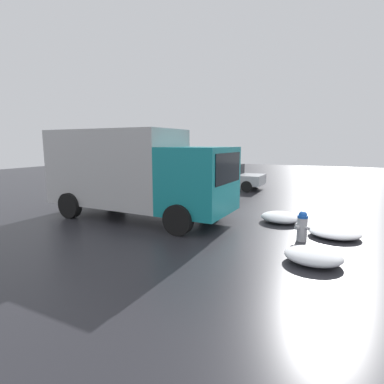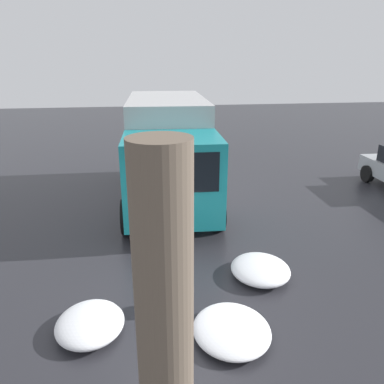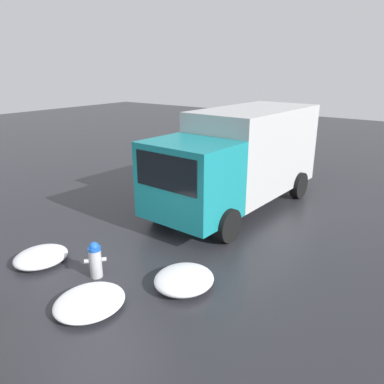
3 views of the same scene
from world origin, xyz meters
The scene contains 7 objects.
ground_plane centered at (0.00, 0.00, 0.00)m, with size 60.00×60.00×0.00m, color #28282D.
fire_hydrant centered at (0.00, 0.00, 0.42)m, with size 0.41×0.40×0.82m.
delivery_truck centered at (5.64, -0.33, 1.67)m, with size 6.75×2.86×3.08m.
parked_car centered at (4.93, -8.46, 0.73)m, with size 4.18×2.11×1.42m.
snow_pile_by_hydrant centered at (0.81, -1.78, 0.17)m, with size 1.30×1.20×0.34m.
snow_pile_curbside centered at (-0.81, -0.77, 0.13)m, with size 1.38×1.26×0.25m.
snow_pile_by_tree centered at (-0.37, 1.50, 0.16)m, with size 1.24×1.11×0.31m.
Camera 1 is at (-0.57, 8.33, 2.60)m, focal length 28.00 mm.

